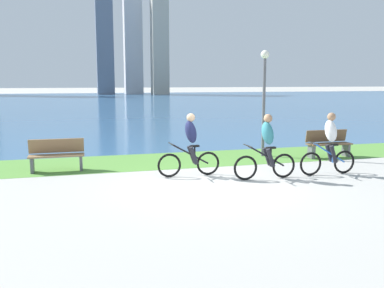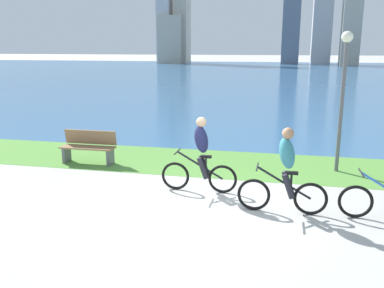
{
  "view_description": "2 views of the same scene",
  "coord_description": "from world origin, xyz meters",
  "px_view_note": "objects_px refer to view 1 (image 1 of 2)",
  "views": [
    {
      "loc": [
        -3.04,
        -9.47,
        2.51
      ],
      "look_at": [
        -0.13,
        1.12,
        0.86
      ],
      "focal_mm": 39.4,
      "sensor_mm": 36.0,
      "label": 1
    },
    {
      "loc": [
        1.5,
        -7.39,
        3.14
      ],
      "look_at": [
        -0.34,
        1.0,
        1.1
      ],
      "focal_mm": 38.59,
      "sensor_mm": 36.0,
      "label": 2
    }
  ],
  "objects_px": {
    "cyclist_lead": "(190,145)",
    "bench_far_along_path": "(328,144)",
    "cyclist_trailing": "(267,147)",
    "cyclist_distant_rear": "(330,144)",
    "lamppost_tall": "(264,87)",
    "bench_near_path": "(57,155)"
  },
  "relations": [
    {
      "from": "cyclist_trailing",
      "to": "cyclist_distant_rear",
      "type": "distance_m",
      "value": 1.86
    },
    {
      "from": "cyclist_distant_rear",
      "to": "bench_near_path",
      "type": "height_order",
      "value": "cyclist_distant_rear"
    },
    {
      "from": "cyclist_lead",
      "to": "bench_far_along_path",
      "type": "height_order",
      "value": "cyclist_lead"
    },
    {
      "from": "bench_near_path",
      "to": "lamppost_tall",
      "type": "height_order",
      "value": "lamppost_tall"
    },
    {
      "from": "cyclist_distant_rear",
      "to": "bench_near_path",
      "type": "xyz_separation_m",
      "value": [
        -7.11,
        2.41,
        -0.39
      ]
    },
    {
      "from": "cyclist_trailing",
      "to": "lamppost_tall",
      "type": "distance_m",
      "value": 3.68
    },
    {
      "from": "cyclist_distant_rear",
      "to": "lamppost_tall",
      "type": "xyz_separation_m",
      "value": [
        -0.53,
        3.06,
        1.49
      ]
    },
    {
      "from": "lamppost_tall",
      "to": "cyclist_lead",
      "type": "bearing_deg",
      "value": -144.26
    },
    {
      "from": "cyclist_trailing",
      "to": "bench_near_path",
      "type": "relative_size",
      "value": 1.14
    },
    {
      "from": "cyclist_lead",
      "to": "cyclist_distant_rear",
      "type": "relative_size",
      "value": 1.01
    },
    {
      "from": "cyclist_lead",
      "to": "bench_near_path",
      "type": "xyz_separation_m",
      "value": [
        -3.45,
        1.6,
        -0.38
      ]
    },
    {
      "from": "cyclist_distant_rear",
      "to": "bench_near_path",
      "type": "bearing_deg",
      "value": 161.32
    },
    {
      "from": "cyclist_trailing",
      "to": "lamppost_tall",
      "type": "bearing_deg",
      "value": 66.73
    },
    {
      "from": "cyclist_distant_rear",
      "to": "lamppost_tall",
      "type": "distance_m",
      "value": 3.44
    },
    {
      "from": "cyclist_lead",
      "to": "lamppost_tall",
      "type": "xyz_separation_m",
      "value": [
        3.13,
        2.26,
        1.49
      ]
    },
    {
      "from": "bench_near_path",
      "to": "cyclist_lead",
      "type": "bearing_deg",
      "value": -24.93
    },
    {
      "from": "cyclist_lead",
      "to": "cyclist_distant_rear",
      "type": "height_order",
      "value": "cyclist_distant_rear"
    },
    {
      "from": "cyclist_trailing",
      "to": "bench_far_along_path",
      "type": "xyz_separation_m",
      "value": [
        3.34,
        2.35,
        -0.39
      ]
    },
    {
      "from": "cyclist_trailing",
      "to": "bench_near_path",
      "type": "distance_m",
      "value": 5.8
    },
    {
      "from": "cyclist_distant_rear",
      "to": "lamppost_tall",
      "type": "height_order",
      "value": "lamppost_tall"
    },
    {
      "from": "cyclist_lead",
      "to": "lamppost_tall",
      "type": "bearing_deg",
      "value": 35.74
    },
    {
      "from": "cyclist_lead",
      "to": "bench_far_along_path",
      "type": "bearing_deg",
      "value": 16.33
    }
  ]
}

